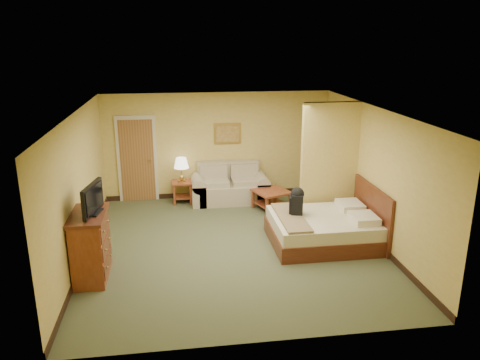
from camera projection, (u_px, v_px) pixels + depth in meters
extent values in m
plane|color=#4A5134|center=(233.00, 246.00, 9.00)|extent=(6.00, 6.00, 0.00)
plane|color=white|center=(233.00, 111.00, 8.24)|extent=(6.00, 6.00, 0.00)
cube|color=#D3B75A|center=(218.00, 146.00, 11.46)|extent=(5.50, 0.02, 2.60)
cube|color=#D3B75A|center=(79.00, 188.00, 8.25)|extent=(0.02, 6.00, 2.60)
cube|color=#D3B75A|center=(375.00, 176.00, 8.99)|extent=(0.02, 6.00, 2.60)
cube|color=#D3B75A|center=(329.00, 164.00, 9.79)|extent=(1.20, 0.15, 2.60)
cube|color=beige|center=(137.00, 159.00, 11.24)|extent=(0.94, 0.06, 2.10)
cube|color=brown|center=(137.00, 161.00, 11.24)|extent=(0.80, 0.04, 2.00)
cylinder|color=#B89543|center=(150.00, 161.00, 11.23)|extent=(0.04, 0.12, 0.04)
cube|color=black|center=(218.00, 194.00, 11.81)|extent=(5.50, 0.02, 0.12)
cube|color=tan|center=(230.00, 193.00, 11.36)|extent=(1.53, 0.82, 0.46)
cube|color=tan|center=(228.00, 170.00, 11.56)|extent=(1.53, 0.20, 0.48)
cube|color=tan|center=(199.00, 193.00, 11.25)|extent=(0.33, 0.82, 0.51)
cube|color=tan|center=(261.00, 190.00, 11.45)|extent=(0.33, 0.82, 0.51)
cube|color=maroon|center=(182.00, 182.00, 11.24)|extent=(0.48, 0.48, 0.04)
cube|color=maroon|center=(183.00, 197.00, 11.35)|extent=(0.40, 0.40, 0.03)
cube|color=maroon|center=(174.00, 196.00, 11.11)|extent=(0.05, 0.05, 0.49)
cube|color=maroon|center=(191.00, 195.00, 11.16)|extent=(0.05, 0.05, 0.49)
cube|color=maroon|center=(174.00, 191.00, 11.47)|extent=(0.05, 0.05, 0.49)
cube|color=maroon|center=(190.00, 190.00, 11.52)|extent=(0.05, 0.05, 0.49)
cylinder|color=#B89543|center=(182.00, 181.00, 11.23)|extent=(0.18, 0.18, 0.04)
cylinder|color=#B89543|center=(182.00, 172.00, 11.16)|extent=(0.02, 0.02, 0.30)
cone|color=white|center=(181.00, 163.00, 11.10)|extent=(0.35, 0.35, 0.25)
cube|color=maroon|center=(271.00, 192.00, 10.76)|extent=(0.94, 0.94, 0.04)
cube|color=maroon|center=(271.00, 203.00, 10.84)|extent=(0.80, 0.80, 0.03)
cube|color=maroon|center=(260.00, 206.00, 10.49)|extent=(0.05, 0.05, 0.44)
cube|color=maroon|center=(281.00, 196.00, 11.16)|extent=(0.05, 0.05, 0.44)
cube|color=#B78E3F|center=(227.00, 134.00, 11.39)|extent=(0.66, 0.03, 0.51)
cube|color=#9B682F|center=(228.00, 134.00, 11.37)|extent=(0.55, 0.02, 0.40)
cube|color=maroon|center=(91.00, 247.00, 7.68)|extent=(0.50, 0.99, 1.08)
cube|color=#4D1F12|center=(88.00, 215.00, 7.52)|extent=(0.56, 1.06, 0.05)
cube|color=black|center=(94.00, 212.00, 7.52)|extent=(0.27, 0.39, 0.03)
cube|color=black|center=(92.00, 198.00, 7.45)|extent=(0.21, 0.80, 0.48)
cube|color=#4D1F12|center=(323.00, 235.00, 9.10)|extent=(2.03, 1.62, 0.30)
cube|color=beige|center=(324.00, 222.00, 9.02)|extent=(1.97, 1.56, 0.24)
cube|color=#4D1F12|center=(372.00, 213.00, 9.11)|extent=(0.06, 1.72, 1.12)
cube|color=white|center=(364.00, 219.00, 8.72)|extent=(0.46, 0.56, 0.14)
cube|color=white|center=(350.00, 206.00, 9.39)|extent=(0.46, 0.56, 0.14)
cube|color=olive|center=(291.00, 217.00, 8.89)|extent=(0.46, 1.52, 0.05)
cube|color=black|center=(297.00, 204.00, 9.01)|extent=(0.29, 0.36, 0.43)
sphere|color=black|center=(297.00, 194.00, 8.95)|extent=(0.26, 0.26, 0.26)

